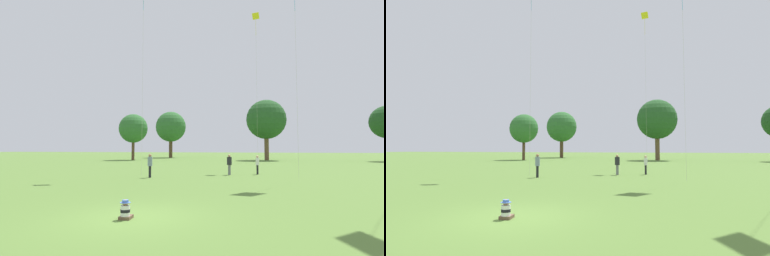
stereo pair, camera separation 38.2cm
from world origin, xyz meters
TOP-DOWN VIEW (x-y plane):
  - ground_plane at (0.00, 0.00)m, footprint 300.00×300.00m
  - seated_toddler at (-0.12, -0.27)m, footprint 0.40×0.48m
  - person_standing_0 at (-4.25, 12.30)m, footprint 0.49×0.49m
  - person_standing_1 at (3.58, 17.02)m, footprint 0.35×0.35m
  - person_standing_2 at (1.32, 16.00)m, footprint 0.56×0.56m
  - kite_3 at (3.50, 23.04)m, footprint 0.79×0.62m
  - kite_4 at (-5.55, 13.79)m, footprint 1.14×1.06m
  - distant_tree_0 at (-19.97, 43.69)m, footprint 5.47×5.47m
  - distant_tree_1 at (-17.42, 59.30)m, footprint 7.21×7.21m
  - distant_tree_3 at (4.68, 48.55)m, footprint 7.37×7.37m

SIDE VIEW (x-z plane):
  - ground_plane at x=0.00m, z-range 0.00..0.00m
  - seated_toddler at x=-0.12m, z-range -0.04..0.56m
  - person_standing_1 at x=3.58m, z-range 0.17..1.77m
  - person_standing_2 at x=1.32m, z-range 0.15..1.84m
  - person_standing_0 at x=-4.25m, z-range 0.18..1.96m
  - distant_tree_0 at x=-19.97m, z-range 1.59..10.31m
  - distant_tree_1 at x=-17.42m, z-range 1.83..12.80m
  - distant_tree_3 at x=4.68m, z-range 1.92..13.22m
  - kite_4 at x=-5.55m, z-range 6.64..21.98m
  - kite_3 at x=3.50m, z-range 6.75..23.44m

